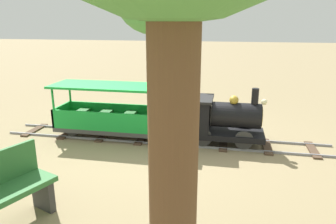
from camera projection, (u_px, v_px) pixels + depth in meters
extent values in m
plane|color=#8C7A56|center=(159.00, 140.00, 5.94)|extent=(60.00, 60.00, 0.00)
cube|color=gray|center=(165.00, 134.00, 6.15)|extent=(0.02, 6.05, 0.04)
cube|color=gray|center=(159.00, 144.00, 5.69)|extent=(0.02, 6.05, 0.04)
cube|color=#4C3828|center=(35.00, 130.00, 6.42)|extent=(0.74, 0.14, 0.03)
cube|color=#4C3828|center=(69.00, 132.00, 6.27)|extent=(0.74, 0.14, 0.03)
cube|color=#4C3828|center=(105.00, 135.00, 6.13)|extent=(0.74, 0.14, 0.03)
cube|color=#4C3828|center=(143.00, 138.00, 5.99)|extent=(0.74, 0.14, 0.03)
cube|color=#4C3828|center=(182.00, 141.00, 5.85)|extent=(0.74, 0.14, 0.03)
cube|color=#4C3828|center=(223.00, 143.00, 5.71)|extent=(0.74, 0.14, 0.03)
cube|color=#4C3828|center=(267.00, 147.00, 5.57)|extent=(0.74, 0.14, 0.03)
cube|color=#4C3828|center=(313.00, 150.00, 5.43)|extent=(0.74, 0.14, 0.03)
cube|color=black|center=(223.00, 133.00, 5.66)|extent=(0.62, 1.40, 0.10)
cylinder|color=black|center=(236.00, 115.00, 5.52)|extent=(0.44, 0.85, 0.44)
cylinder|color=#B7932D|center=(261.00, 117.00, 5.44)|extent=(0.37, 0.02, 0.37)
cylinder|color=black|center=(255.00, 96.00, 5.37)|extent=(0.12, 0.12, 0.27)
sphere|color=#B7932D|center=(234.00, 100.00, 5.46)|extent=(0.16, 0.16, 0.16)
cube|color=black|center=(197.00, 114.00, 5.66)|extent=(0.62, 0.45, 0.55)
cube|color=black|center=(198.00, 98.00, 5.57)|extent=(0.70, 0.53, 0.04)
sphere|color=#F2EAB2|center=(264.00, 102.00, 5.37)|extent=(0.10, 0.10, 0.10)
cylinder|color=#2D2D2D|center=(243.00, 131.00, 5.83)|extent=(0.05, 0.32, 0.32)
cylinder|color=#2D2D2D|center=(244.00, 140.00, 5.36)|extent=(0.05, 0.32, 0.32)
cylinder|color=#2D2D2D|center=(205.00, 128.00, 5.96)|extent=(0.05, 0.32, 0.32)
cylinder|color=#2D2D2D|center=(203.00, 137.00, 5.49)|extent=(0.05, 0.32, 0.32)
cube|color=#3F3F3F|center=(116.00, 128.00, 6.04)|extent=(0.70, 2.25, 0.08)
cube|color=green|center=(121.00, 112.00, 6.29)|extent=(0.04, 2.25, 0.35)
cube|color=green|center=(109.00, 122.00, 5.67)|extent=(0.04, 2.25, 0.35)
cube|color=green|center=(173.00, 120.00, 5.78)|extent=(0.70, 0.04, 0.35)
cube|color=green|center=(62.00, 114.00, 6.19)|extent=(0.70, 0.04, 0.35)
cylinder|color=green|center=(174.00, 105.00, 6.03)|extent=(0.04, 0.04, 0.75)
cylinder|color=green|center=(168.00, 115.00, 5.43)|extent=(0.04, 0.04, 0.75)
cylinder|color=green|center=(70.00, 100.00, 6.43)|extent=(0.04, 0.04, 0.75)
cylinder|color=green|center=(54.00, 108.00, 5.83)|extent=(0.04, 0.04, 0.75)
cube|color=green|center=(114.00, 86.00, 5.82)|extent=(0.80, 2.35, 0.04)
cube|color=#2D6B33|center=(80.00, 118.00, 6.14)|extent=(0.54, 0.20, 0.24)
cube|color=#2D6B33|center=(104.00, 119.00, 6.04)|extent=(0.54, 0.20, 0.24)
cube|color=#2D6B33|center=(128.00, 121.00, 5.95)|extent=(0.54, 0.20, 0.24)
cube|color=#2D6B33|center=(153.00, 122.00, 5.86)|extent=(0.54, 0.20, 0.24)
cylinder|color=#262626|center=(159.00, 127.00, 6.14)|extent=(0.04, 0.24, 0.24)
cylinder|color=#262626|center=(153.00, 136.00, 5.67)|extent=(0.04, 0.24, 0.24)
cylinder|color=#262626|center=(84.00, 122.00, 6.43)|extent=(0.04, 0.24, 0.24)
cylinder|color=#262626|center=(72.00, 130.00, 5.96)|extent=(0.04, 0.24, 0.24)
cylinder|color=#282D47|center=(192.00, 107.00, 6.65)|extent=(0.12, 0.12, 0.80)
cylinder|color=#282D47|center=(191.00, 109.00, 6.48)|extent=(0.12, 0.12, 0.80)
cylinder|color=#2D4C99|center=(192.00, 76.00, 6.38)|extent=(0.30, 0.30, 0.55)
sphere|color=#936B4C|center=(193.00, 57.00, 6.28)|extent=(0.22, 0.22, 0.22)
cylinder|color=black|center=(193.00, 50.00, 6.24)|extent=(0.20, 0.20, 0.06)
cube|color=#333333|center=(43.00, 193.00, 3.70)|extent=(0.19, 0.33, 0.42)
cylinder|color=#4C3823|center=(153.00, 61.00, 8.94)|extent=(0.29, 0.29, 2.08)
cylinder|color=brown|center=(173.00, 191.00, 1.82)|extent=(0.28, 0.28, 2.40)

